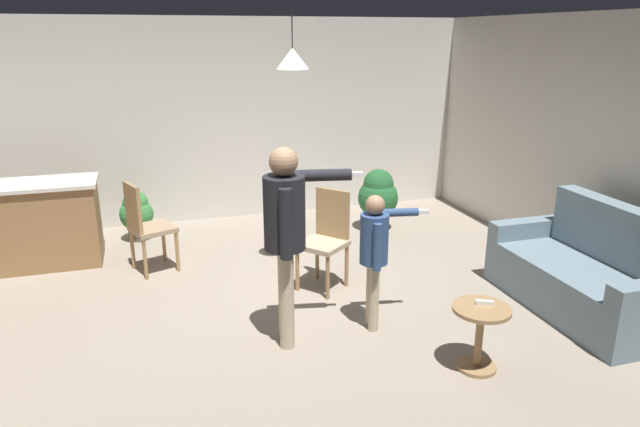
# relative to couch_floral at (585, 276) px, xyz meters

# --- Properties ---
(ground) EXTENTS (7.68, 7.68, 0.00)m
(ground) POSITION_rel_couch_floral_xyz_m (-2.52, 0.66, -0.33)
(ground) COLOR gray
(wall_back) EXTENTS (6.40, 0.10, 2.70)m
(wall_back) POSITION_rel_couch_floral_xyz_m (-2.52, 3.86, 1.02)
(wall_back) COLOR beige
(wall_back) RESTS_ON ground
(wall_right) EXTENTS (0.10, 6.40, 2.70)m
(wall_right) POSITION_rel_couch_floral_xyz_m (0.68, 0.66, 1.02)
(wall_right) COLOR beige
(wall_right) RESTS_ON ground
(couch_floral) EXTENTS (0.86, 1.80, 1.00)m
(couch_floral) POSITION_rel_couch_floral_xyz_m (0.00, 0.00, 0.00)
(couch_floral) COLOR slate
(couch_floral) RESTS_ON ground
(kitchen_counter) EXTENTS (1.26, 0.66, 0.95)m
(kitchen_counter) POSITION_rel_couch_floral_xyz_m (-4.97, 2.68, 0.15)
(kitchen_counter) COLOR olive
(kitchen_counter) RESTS_ON ground
(side_table_by_couch) EXTENTS (0.44, 0.44, 0.52)m
(side_table_by_couch) POSITION_rel_couch_floral_xyz_m (-1.50, -0.60, -0.00)
(side_table_by_couch) COLOR #99754C
(side_table_by_couch) RESTS_ON ground
(person_adult) EXTENTS (0.85, 0.47, 1.66)m
(person_adult) POSITION_rel_couch_floral_xyz_m (-2.79, 0.23, 0.70)
(person_adult) COLOR tan
(person_adult) RESTS_ON ground
(person_child) EXTENTS (0.64, 0.34, 1.21)m
(person_child) POSITION_rel_couch_floral_xyz_m (-2.01, 0.26, 0.42)
(person_child) COLOR tan
(person_child) RESTS_ON ground
(dining_chair_by_counter) EXTENTS (0.59, 0.59, 1.00)m
(dining_chair_by_counter) POSITION_rel_couch_floral_xyz_m (-2.14, 1.20, 0.21)
(dining_chair_by_counter) COLOR #99754C
(dining_chair_by_counter) RESTS_ON ground
(dining_chair_near_wall) EXTENTS (0.54, 0.54, 1.00)m
(dining_chair_near_wall) POSITION_rel_couch_floral_xyz_m (-3.87, 2.12, 0.21)
(dining_chair_near_wall) COLOR #99754C
(dining_chair_near_wall) RESTS_ON ground
(potted_plant_corner) EXTENTS (0.53, 0.53, 0.81)m
(potted_plant_corner) POSITION_rel_couch_floral_xyz_m (-0.95, 2.72, 0.11)
(potted_plant_corner) COLOR #4C4742
(potted_plant_corner) RESTS_ON ground
(potted_plant_by_wall) EXTENTS (0.41, 0.41, 0.63)m
(potted_plant_by_wall) POSITION_rel_couch_floral_xyz_m (-3.98, 3.22, 0.02)
(potted_plant_by_wall) COLOR #4C4742
(potted_plant_by_wall) RESTS_ON ground
(spare_remote_on_table) EXTENTS (0.13, 0.09, 0.04)m
(spare_remote_on_table) POSITION_rel_couch_floral_xyz_m (-1.46, -0.57, 0.21)
(spare_remote_on_table) COLOR white
(spare_remote_on_table) RESTS_ON side_table_by_couch
(ceiling_light_pendant) EXTENTS (0.32, 0.32, 0.55)m
(ceiling_light_pendant) POSITION_rel_couch_floral_xyz_m (-2.36, 1.61, 1.92)
(ceiling_light_pendant) COLOR silver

